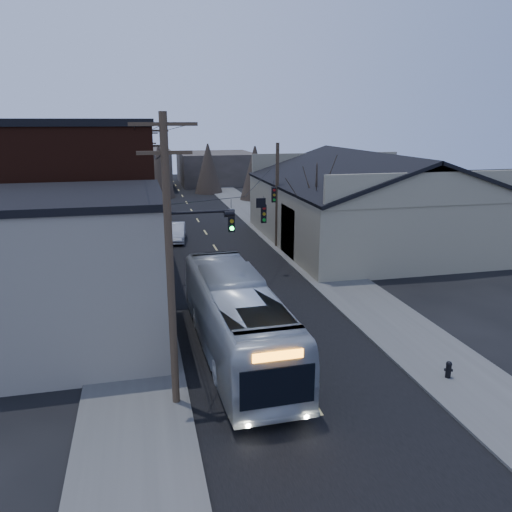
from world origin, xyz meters
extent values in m
plane|color=black|center=(0.00, 0.00, 0.00)|extent=(160.00, 160.00, 0.00)
cube|color=black|center=(0.00, 30.00, 0.01)|extent=(9.00, 110.00, 0.02)
cube|color=#474744|center=(-6.50, 30.00, 0.06)|extent=(4.00, 110.00, 0.12)
cube|color=#474744|center=(6.50, 30.00, 0.06)|extent=(4.00, 110.00, 0.12)
cube|color=gray|center=(-9.00, 9.00, 3.50)|extent=(8.00, 8.00, 7.00)
cube|color=black|center=(-10.00, 20.00, 5.00)|extent=(10.00, 12.00, 10.00)
cube|color=#332F29|center=(-9.50, 36.00, 3.50)|extent=(9.00, 14.00, 7.00)
cube|color=gray|center=(13.00, 25.00, 2.50)|extent=(16.00, 20.00, 5.00)
cube|color=black|center=(9.00, 25.00, 6.30)|extent=(8.16, 20.60, 2.86)
cube|color=black|center=(17.00, 25.00, 6.30)|extent=(8.16, 20.60, 2.86)
cube|color=#332F29|center=(-6.00, 65.00, 3.00)|extent=(10.00, 12.00, 6.00)
cube|color=#332F29|center=(7.00, 70.00, 2.50)|extent=(12.00, 14.00, 5.00)
cone|color=black|center=(6.50, 20.00, 3.60)|extent=(0.40, 0.40, 7.20)
cylinder|color=#382B1E|center=(-5.00, 3.00, 5.25)|extent=(0.28, 0.28, 10.50)
cube|color=#382B1E|center=(-5.00, 3.00, 10.10)|extent=(2.20, 0.12, 0.12)
cylinder|color=#382B1E|center=(-5.00, 18.00, 5.00)|extent=(0.28, 0.28, 10.00)
cube|color=#382B1E|center=(-5.00, 18.00, 9.60)|extent=(2.20, 0.12, 0.12)
cylinder|color=#382B1E|center=(-5.00, 33.00, 4.75)|extent=(0.28, 0.28, 9.50)
cube|color=#382B1E|center=(-5.00, 33.00, 9.10)|extent=(2.20, 0.12, 0.12)
cylinder|color=#382B1E|center=(-5.00, 48.00, 4.50)|extent=(0.28, 0.28, 9.00)
cube|color=#382B1E|center=(-5.00, 48.00, 8.60)|extent=(2.20, 0.12, 0.12)
cylinder|color=#382B1E|center=(5.00, 25.00, 4.25)|extent=(0.28, 0.28, 8.50)
cube|color=black|center=(-2.00, 7.50, 5.95)|extent=(0.28, 0.20, 1.00)
cube|color=black|center=(0.60, 12.00, 5.35)|extent=(0.28, 0.20, 1.00)
cube|color=black|center=(2.80, 18.00, 5.45)|extent=(0.28, 0.20, 1.00)
imported|color=#A3AAAF|center=(-2.01, 6.51, 1.76)|extent=(3.25, 12.69, 3.52)
imported|color=#B2B5BA|center=(-3.00, 29.18, 0.78)|extent=(2.20, 4.87, 1.55)
cylinder|color=black|center=(5.89, 2.25, 0.40)|extent=(0.22, 0.22, 0.56)
sphere|color=black|center=(5.89, 2.25, 0.71)|extent=(0.24, 0.24, 0.24)
cylinder|color=black|center=(5.89, 2.25, 0.45)|extent=(0.34, 0.24, 0.11)
camera|label=1|loc=(-5.89, -13.72, 10.22)|focal=35.00mm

